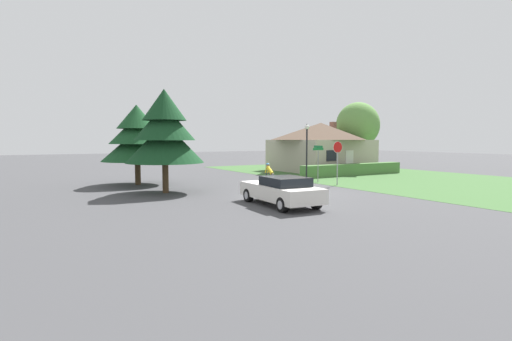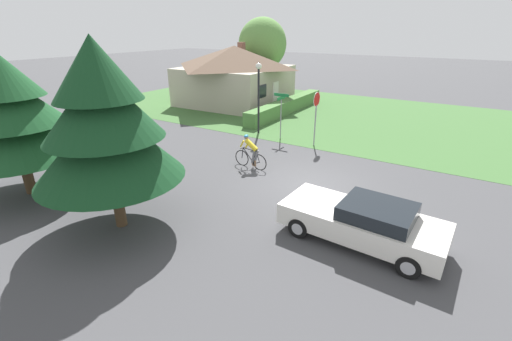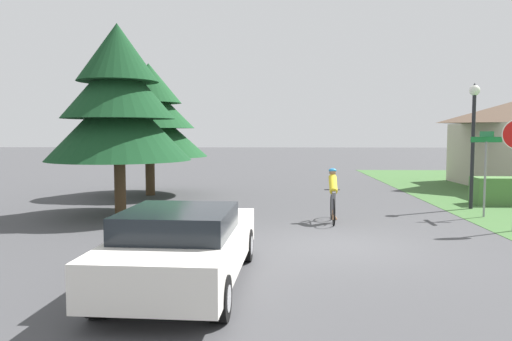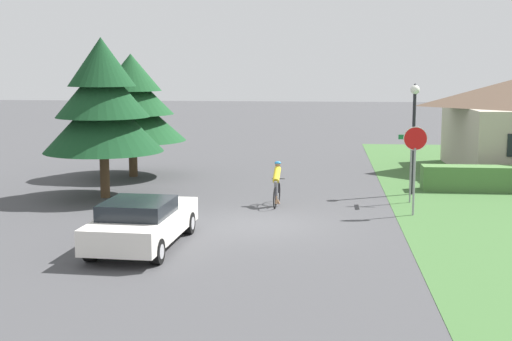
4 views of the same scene
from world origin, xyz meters
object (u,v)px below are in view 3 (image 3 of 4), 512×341
(sedan_left_lane, at_px, (184,245))
(street_name_sign, at_px, (486,157))
(street_lamp, at_px, (474,124))
(cyclist, at_px, (333,196))
(conifer_tall_far, at_px, (149,117))
(conifer_tall_near, at_px, (118,102))

(sedan_left_lane, bearing_deg, street_name_sign, -45.27)
(street_name_sign, bearing_deg, street_lamp, 80.97)
(cyclist, bearing_deg, conifer_tall_far, 51.91)
(street_lamp, bearing_deg, conifer_tall_near, -171.58)
(sedan_left_lane, xyz_separation_m, conifer_tall_far, (-3.39, 11.61, 2.43))
(cyclist, height_order, conifer_tall_far, conifer_tall_far)
(cyclist, bearing_deg, street_lamp, -58.87)
(conifer_tall_near, bearing_deg, conifer_tall_far, 93.33)
(street_lamp, height_order, conifer_tall_near, conifer_tall_near)
(street_lamp, relative_size, conifer_tall_near, 0.72)
(cyclist, xyz_separation_m, street_lamp, (4.80, 2.53, 2.06))
(cyclist, relative_size, street_name_sign, 0.67)
(sedan_left_lane, bearing_deg, conifer_tall_near, 28.01)
(cyclist, relative_size, street_lamp, 0.42)
(street_lamp, xyz_separation_m, conifer_tall_far, (-11.33, 3.22, 0.32))
(conifer_tall_near, xyz_separation_m, conifer_tall_far, (-0.28, 4.86, -0.29))
(street_lamp, bearing_deg, street_name_sign, -99.03)
(street_lamp, xyz_separation_m, street_name_sign, (-0.26, -1.60, -1.01))
(cyclist, xyz_separation_m, conifer_tall_near, (-6.24, 0.90, 2.67))
(cyclist, xyz_separation_m, conifer_tall_far, (-6.52, 5.75, 2.38))
(conifer_tall_far, bearing_deg, conifer_tall_near, -86.67)
(conifer_tall_near, relative_size, conifer_tall_far, 1.10)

